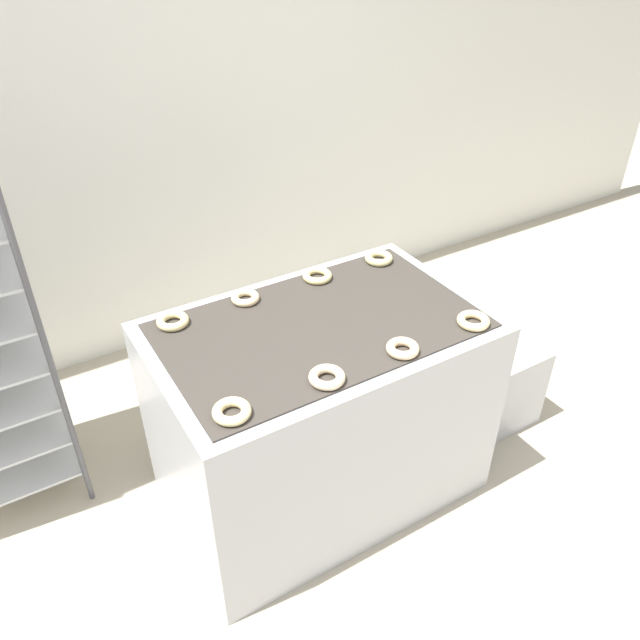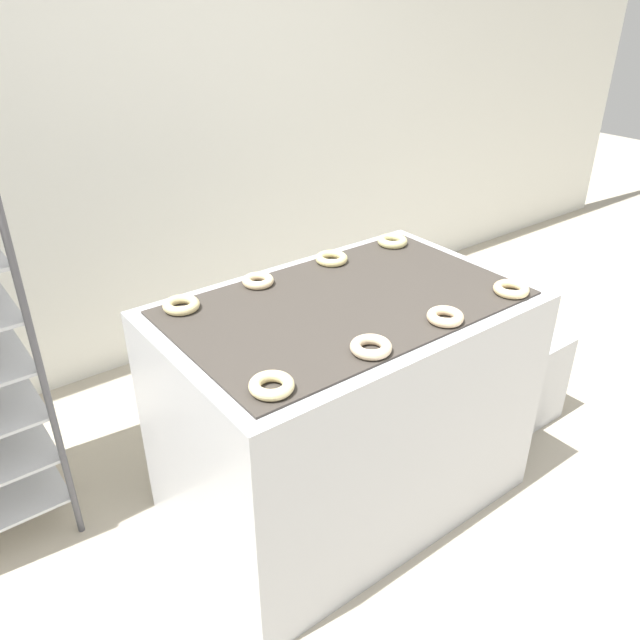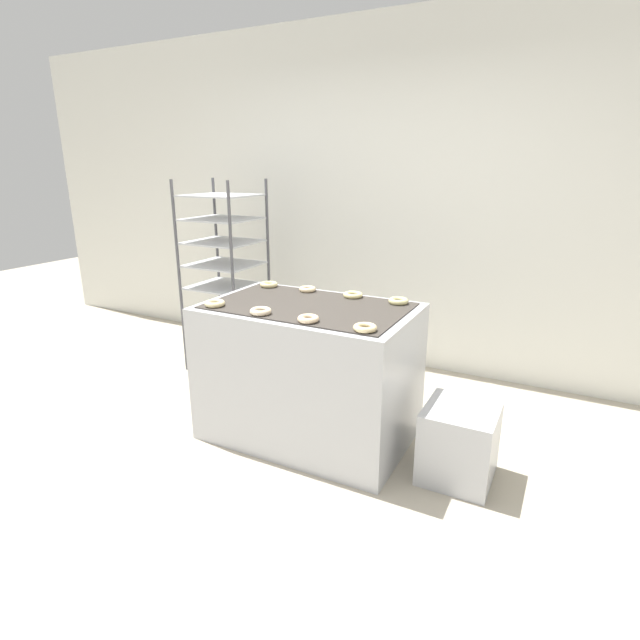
{
  "view_description": "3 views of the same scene",
  "coord_description": "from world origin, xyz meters",
  "px_view_note": "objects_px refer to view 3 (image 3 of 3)",
  "views": [
    {
      "loc": [
        -0.99,
        -0.98,
        2.2
      ],
      "look_at": [
        0.0,
        0.65,
        0.89
      ],
      "focal_mm": 35.0,
      "sensor_mm": 36.0,
      "label": 1
    },
    {
      "loc": [
        -1.2,
        -0.78,
        1.83
      ],
      "look_at": [
        0.0,
        0.8,
        0.73
      ],
      "focal_mm": 35.0,
      "sensor_mm": 36.0,
      "label": 2
    },
    {
      "loc": [
        1.4,
        -1.89,
        1.68
      ],
      "look_at": [
        0.0,
        0.8,
        0.73
      ],
      "focal_mm": 28.0,
      "sensor_mm": 36.0,
      "label": 3
    }
  ],
  "objects_px": {
    "donut_near_left": "(215,303)",
    "donut_far_midright": "(353,295)",
    "glaze_bin": "(459,443)",
    "donut_far_right": "(398,301)",
    "baking_rack_cart": "(225,275)",
    "donut_far_midleft": "(308,289)",
    "fryer_machine": "(309,372)",
    "donut_near_midleft": "(261,311)",
    "donut_far_left": "(269,284)",
    "donut_near_right": "(365,328)",
    "donut_near_midright": "(308,319)"
  },
  "relations": [
    {
      "from": "donut_near_left",
      "to": "donut_far_midright",
      "type": "distance_m",
      "value": 0.87
    },
    {
      "from": "glaze_bin",
      "to": "donut_far_right",
      "type": "distance_m",
      "value": 0.89
    },
    {
      "from": "baking_rack_cart",
      "to": "glaze_bin",
      "type": "xyz_separation_m",
      "value": [
        2.13,
        -0.73,
        -0.59
      ]
    },
    {
      "from": "baking_rack_cart",
      "to": "donut_near_left",
      "type": "xyz_separation_m",
      "value": [
        0.69,
        -0.98,
        0.09
      ]
    },
    {
      "from": "donut_near_left",
      "to": "donut_far_midleft",
      "type": "relative_size",
      "value": 1.09
    },
    {
      "from": "fryer_machine",
      "to": "donut_far_right",
      "type": "relative_size",
      "value": 10.43
    },
    {
      "from": "donut_far_midleft",
      "to": "glaze_bin",
      "type": "bearing_deg",
      "value": -16.09
    },
    {
      "from": "donut_far_midleft",
      "to": "donut_far_right",
      "type": "height_order",
      "value": "donut_far_right"
    },
    {
      "from": "donut_near_midleft",
      "to": "donut_far_left",
      "type": "xyz_separation_m",
      "value": [
        -0.32,
        0.58,
        -0.0
      ]
    },
    {
      "from": "donut_near_midleft",
      "to": "donut_far_midright",
      "type": "relative_size",
      "value": 1.0
    },
    {
      "from": "glaze_bin",
      "to": "fryer_machine",
      "type": "bearing_deg",
      "value": 178.02
    },
    {
      "from": "fryer_machine",
      "to": "donut_far_midright",
      "type": "height_order",
      "value": "donut_far_midright"
    },
    {
      "from": "donut_near_midleft",
      "to": "donut_far_midleft",
      "type": "relative_size",
      "value": 1.1
    },
    {
      "from": "donut_near_midleft",
      "to": "donut_far_midright",
      "type": "distance_m",
      "value": 0.66
    },
    {
      "from": "baking_rack_cart",
      "to": "donut_near_left",
      "type": "distance_m",
      "value": 1.2
    },
    {
      "from": "fryer_machine",
      "to": "donut_far_midleft",
      "type": "bearing_deg",
      "value": 119.88
    },
    {
      "from": "donut_near_right",
      "to": "donut_near_midleft",
      "type": "bearing_deg",
      "value": 179.74
    },
    {
      "from": "donut_near_right",
      "to": "donut_far_midright",
      "type": "xyz_separation_m",
      "value": [
        -0.33,
        0.59,
        -0.0
      ]
    },
    {
      "from": "donut_near_midleft",
      "to": "donut_far_midleft",
      "type": "distance_m",
      "value": 0.58
    },
    {
      "from": "baking_rack_cart",
      "to": "donut_near_right",
      "type": "relative_size",
      "value": 12.89
    },
    {
      "from": "donut_near_right",
      "to": "glaze_bin",
      "type": "bearing_deg",
      "value": 28.96
    },
    {
      "from": "donut_near_midleft",
      "to": "donut_near_midright",
      "type": "distance_m",
      "value": 0.31
    },
    {
      "from": "donut_near_midleft",
      "to": "donut_far_midleft",
      "type": "bearing_deg",
      "value": 91.74
    },
    {
      "from": "donut_near_left",
      "to": "donut_far_midleft",
      "type": "height_order",
      "value": "donut_near_left"
    },
    {
      "from": "glaze_bin",
      "to": "donut_far_midleft",
      "type": "xyz_separation_m",
      "value": [
        -1.13,
        0.33,
        0.68
      ]
    },
    {
      "from": "fryer_machine",
      "to": "donut_near_midright",
      "type": "xyz_separation_m",
      "value": [
        0.16,
        -0.29,
        0.45
      ]
    },
    {
      "from": "glaze_bin",
      "to": "donut_far_left",
      "type": "distance_m",
      "value": 1.61
    },
    {
      "from": "baking_rack_cart",
      "to": "donut_near_right",
      "type": "height_order",
      "value": "baking_rack_cart"
    },
    {
      "from": "donut_near_left",
      "to": "donut_near_right",
      "type": "relative_size",
      "value": 1.0
    },
    {
      "from": "donut_far_left",
      "to": "glaze_bin",
      "type": "bearing_deg",
      "value": -12.54
    },
    {
      "from": "fryer_machine",
      "to": "donut_far_midright",
      "type": "xyz_separation_m",
      "value": [
        0.16,
        0.29,
        0.45
      ]
    },
    {
      "from": "donut_near_midleft",
      "to": "donut_far_right",
      "type": "height_order",
      "value": "same"
    },
    {
      "from": "baking_rack_cart",
      "to": "donut_near_right",
      "type": "distance_m",
      "value": 1.94
    },
    {
      "from": "donut_near_left",
      "to": "donut_far_midright",
      "type": "height_order",
      "value": "donut_near_left"
    },
    {
      "from": "glaze_bin",
      "to": "donut_far_right",
      "type": "xyz_separation_m",
      "value": [
        -0.49,
        0.31,
        0.68
      ]
    },
    {
      "from": "glaze_bin",
      "to": "donut_far_midright",
      "type": "height_order",
      "value": "donut_far_midright"
    },
    {
      "from": "donut_near_midright",
      "to": "donut_far_right",
      "type": "relative_size",
      "value": 0.96
    },
    {
      "from": "fryer_machine",
      "to": "donut_near_right",
      "type": "relative_size",
      "value": 10.37
    },
    {
      "from": "donut_near_left",
      "to": "donut_far_left",
      "type": "bearing_deg",
      "value": 88.2
    },
    {
      "from": "donut_near_right",
      "to": "donut_far_right",
      "type": "bearing_deg",
      "value": 91.92
    },
    {
      "from": "glaze_bin",
      "to": "donut_far_midleft",
      "type": "relative_size",
      "value": 3.77
    },
    {
      "from": "baking_rack_cart",
      "to": "fryer_machine",
      "type": "bearing_deg",
      "value": -30.74
    },
    {
      "from": "donut_near_left",
      "to": "donut_near_midleft",
      "type": "relative_size",
      "value": 0.99
    },
    {
      "from": "donut_near_right",
      "to": "donut_far_midleft",
      "type": "bearing_deg",
      "value": 138.25
    },
    {
      "from": "donut_near_left",
      "to": "baking_rack_cart",
      "type": "bearing_deg",
      "value": 125.05
    },
    {
      "from": "donut_near_midleft",
      "to": "donut_near_right",
      "type": "height_order",
      "value": "donut_near_midleft"
    },
    {
      "from": "donut_near_right",
      "to": "donut_far_right",
      "type": "xyz_separation_m",
      "value": [
        -0.02,
        0.58,
        0.0
      ]
    },
    {
      "from": "donut_far_left",
      "to": "donut_far_midleft",
      "type": "distance_m",
      "value": 0.3
    },
    {
      "from": "donut_far_right",
      "to": "baking_rack_cart",
      "type": "bearing_deg",
      "value": 165.79
    },
    {
      "from": "fryer_machine",
      "to": "donut_near_midleft",
      "type": "height_order",
      "value": "donut_near_midleft"
    }
  ]
}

